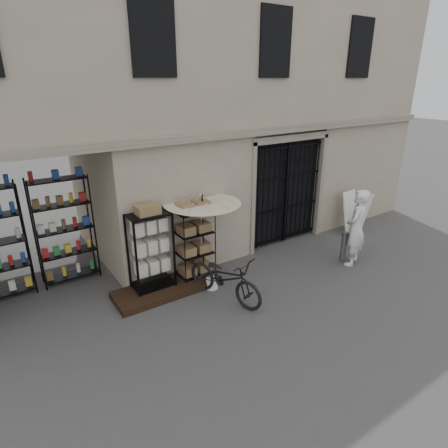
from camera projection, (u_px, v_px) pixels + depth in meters
ground at (289, 292)px, 8.32m from camera, size 80.00×80.00×0.00m
main_building at (194, 76)px, 9.78m from camera, size 14.00×4.00×9.00m
shop_recess at (35, 233)px, 7.60m from camera, size 3.00×1.70×3.00m
shop_shelving at (31, 237)px, 8.05m from camera, size 2.70×0.50×2.50m
iron_gate at (282, 191)px, 10.45m from camera, size 2.50×0.21×3.00m
step_platform at (160, 290)px, 8.25m from camera, size 2.00×0.90×0.15m
display_cabinet at (151, 255)px, 8.02m from camera, size 0.98×0.82×1.83m
wire_rack at (194, 245)px, 8.57m from camera, size 0.79×0.57×1.81m
market_umbrella at (202, 207)px, 8.31m from camera, size 2.01×2.02×2.47m
white_bucket at (212, 283)px, 8.43m from camera, size 0.30×0.30×0.25m
bicycle at (225, 298)px, 8.09m from camera, size 0.93×1.16×1.92m
steel_bollard at (344, 247)px, 9.59m from camera, size 0.17×0.17×0.82m
shopkeeper at (351, 263)px, 9.62m from camera, size 1.49×2.08×0.47m
easel_sign at (356, 213)px, 11.25m from camera, size 0.65×0.73×1.25m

